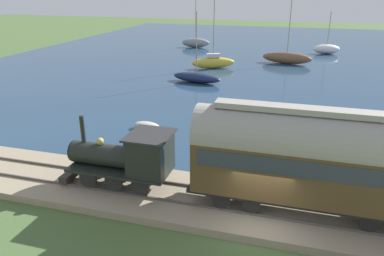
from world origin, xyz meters
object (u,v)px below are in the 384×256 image
at_px(sailboat_white, 327,49).
at_px(rowboat_near_shore, 256,154).
at_px(rowboat_mid_harbor, 312,152).
at_px(sailboat_gray, 196,43).
at_px(sailboat_navy, 196,77).
at_px(sailboat_brown, 287,58).
at_px(sailboat_blue, 384,154).
at_px(rowboat_off_pier, 147,126).
at_px(sailboat_yellow, 213,62).
at_px(passenger_coach, 314,157).
at_px(steam_locomotive, 129,156).

xyz_separation_m(sailboat_white, rowboat_near_shore, (-39.14, 5.59, -0.50)).
bearing_deg(rowboat_mid_harbor, sailboat_gray, 71.57).
relative_size(sailboat_gray, rowboat_near_shore, 4.00).
distance_m(sailboat_navy, sailboat_brown, 15.65).
relative_size(sailboat_brown, sailboat_blue, 1.60).
height_order(sailboat_navy, sailboat_blue, sailboat_navy).
height_order(sailboat_navy, sailboat_white, sailboat_navy).
distance_m(sailboat_gray, rowboat_near_shore, 42.44).
relative_size(rowboat_mid_harbor, rowboat_off_pier, 1.10).
height_order(sailboat_gray, rowboat_off_pier, sailboat_gray).
xyz_separation_m(rowboat_mid_harbor, rowboat_near_shore, (-1.17, 3.25, -0.01)).
bearing_deg(sailboat_yellow, sailboat_gray, -1.20).
distance_m(passenger_coach, sailboat_brown, 35.88).
relative_size(passenger_coach, sailboat_white, 1.70).
bearing_deg(sailboat_brown, rowboat_mid_harbor, -165.45).
xyz_separation_m(sailboat_white, rowboat_off_pier, (-36.65, 13.64, -0.45)).
distance_m(sailboat_brown, sailboat_white, 10.73).
bearing_deg(rowboat_mid_harbor, steam_locomotive, 175.48).
height_order(sailboat_brown, rowboat_off_pier, sailboat_brown).
height_order(sailboat_brown, sailboat_white, sailboat_brown).
relative_size(sailboat_navy, sailboat_white, 1.19).
distance_m(sailboat_navy, sailboat_yellow, 7.54).
xyz_separation_m(passenger_coach, rowboat_near_shore, (5.87, 2.93, -2.85)).
distance_m(sailboat_yellow, rowboat_near_shore, 25.69).
xyz_separation_m(sailboat_yellow, rowboat_mid_harbor, (-23.12, -11.56, -0.53)).
distance_m(sailboat_navy, rowboat_off_pier, 14.28).
height_order(sailboat_brown, rowboat_near_shore, sailboat_brown).
bearing_deg(passenger_coach, sailboat_blue, -30.28).
bearing_deg(steam_locomotive, sailboat_gray, 11.77).
height_order(steam_locomotive, sailboat_white, sailboat_white).
bearing_deg(sailboat_brown, sailboat_white, -21.26).
xyz_separation_m(sailboat_brown, rowboat_mid_harbor, (-28.66, -2.99, -0.53)).
xyz_separation_m(passenger_coach, sailboat_navy, (22.63, 11.29, -2.53)).
bearing_deg(sailboat_navy, rowboat_mid_harbor, -132.47).
xyz_separation_m(sailboat_navy, sailboat_blue, (-15.30, -15.57, -0.06)).
bearing_deg(passenger_coach, rowboat_mid_harbor, -2.60).
relative_size(sailboat_yellow, rowboat_mid_harbor, 3.76).
height_order(sailboat_blue, rowboat_mid_harbor, sailboat_blue).
bearing_deg(rowboat_near_shore, rowboat_off_pier, 76.69).
distance_m(passenger_coach, sailboat_gray, 49.03).
bearing_deg(sailboat_navy, sailboat_brown, -22.53).
distance_m(sailboat_navy, sailboat_blue, 21.83).
bearing_deg(passenger_coach, sailboat_navy, 26.50).
xyz_separation_m(sailboat_gray, sailboat_white, (-0.60, -20.50, -0.05)).
bearing_deg(sailboat_white, sailboat_navy, 135.60).
distance_m(passenger_coach, sailboat_yellow, 32.28).
bearing_deg(sailboat_brown, sailboat_blue, -157.64).
xyz_separation_m(steam_locomotive, sailboat_blue, (7.33, -12.62, -1.52)).
bearing_deg(rowboat_near_shore, rowboat_mid_harbor, -66.26).
height_order(sailboat_gray, sailboat_yellow, sailboat_yellow).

